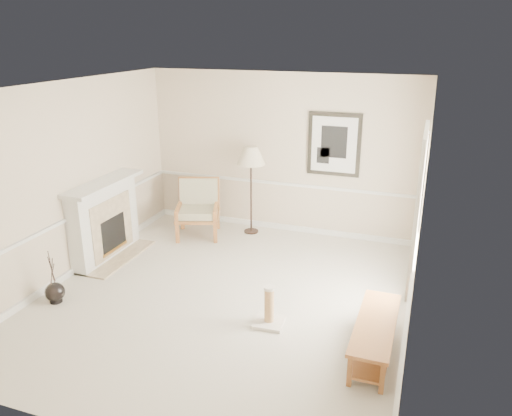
{
  "coord_description": "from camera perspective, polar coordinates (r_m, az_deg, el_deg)",
  "views": [
    {
      "loc": [
        2.49,
        -5.73,
        3.54
      ],
      "look_at": [
        0.23,
        0.7,
        1.13
      ],
      "focal_mm": 35.0,
      "sensor_mm": 36.0,
      "label": 1
    }
  ],
  "objects": [
    {
      "name": "floor_vase",
      "position": [
        7.51,
        -21.98,
        -8.96
      ],
      "size": [
        0.27,
        0.27,
        0.78
      ],
      "rotation": [
        0.0,
        0.0,
        -0.26
      ],
      "color": "black",
      "rests_on": "ground"
    },
    {
      "name": "bench",
      "position": [
        6.07,
        13.46,
        -13.65
      ],
      "size": [
        0.46,
        1.47,
        0.42
      ],
      "rotation": [
        0.0,
        0.0,
        -0.01
      ],
      "color": "brown",
      "rests_on": "ground"
    },
    {
      "name": "scratching_post",
      "position": [
        6.49,
        1.5,
        -11.84
      ],
      "size": [
        0.4,
        0.4,
        0.54
      ],
      "rotation": [
        0.0,
        0.0,
        0.06
      ],
      "color": "white",
      "rests_on": "ground"
    },
    {
      "name": "fireplace",
      "position": [
        8.48,
        -16.86,
        -1.38
      ],
      "size": [
        0.64,
        1.64,
        1.31
      ],
      "color": "white",
      "rests_on": "ground"
    },
    {
      "name": "armchair",
      "position": [
        9.17,
        -6.62,
        0.3
      ],
      "size": [
        0.99,
        1.02,
        1.01
      ],
      "rotation": [
        0.0,
        0.0,
        0.34
      ],
      "color": "brown",
      "rests_on": "ground"
    },
    {
      "name": "ground",
      "position": [
        7.18,
        -3.62,
        -10.08
      ],
      "size": [
        5.5,
        5.5,
        0.0
      ],
      "primitive_type": "plane",
      "color": "silver",
      "rests_on": "ground"
    },
    {
      "name": "room",
      "position": [
        6.49,
        -2.58,
        4.51
      ],
      "size": [
        5.04,
        5.54,
        2.92
      ],
      "color": "beige",
      "rests_on": "ground"
    },
    {
      "name": "floor_lamp",
      "position": [
        8.91,
        -0.58,
        5.75
      ],
      "size": [
        0.56,
        0.56,
        1.63
      ],
      "rotation": [
        0.0,
        0.0,
        0.1
      ],
      "color": "black",
      "rests_on": "ground"
    }
  ]
}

